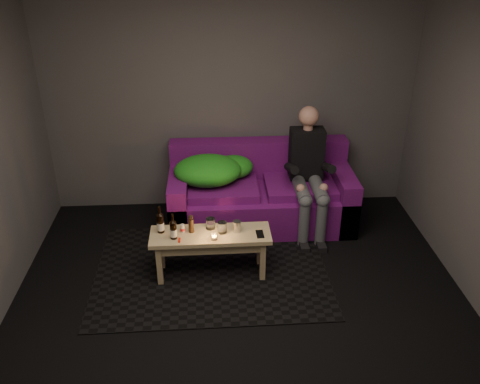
% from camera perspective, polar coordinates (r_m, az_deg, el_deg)
% --- Properties ---
extents(floor, '(4.50, 4.50, 0.00)m').
position_cam_1_polar(floor, '(4.23, 0.44, -15.95)').
color(floor, black).
rests_on(floor, ground).
extents(room, '(4.50, 4.50, 4.50)m').
position_cam_1_polar(room, '(3.75, 0.04, 7.81)').
color(room, silver).
rests_on(room, ground).
extents(rug, '(2.21, 1.61, 0.01)m').
position_cam_1_polar(rug, '(4.91, -3.21, -8.70)').
color(rug, black).
rests_on(rug, floor).
extents(sofa, '(1.95, 0.88, 0.84)m').
position_cam_1_polar(sofa, '(5.55, 2.31, -0.38)').
color(sofa, '#5D0D66').
rests_on(sofa, floor).
extents(green_blanket, '(0.86, 0.59, 0.29)m').
position_cam_1_polar(green_blanket, '(5.37, -3.17, 2.51)').
color(green_blanket, '#2B931A').
rests_on(green_blanket, sofa).
extents(person, '(0.35, 0.81, 1.30)m').
position_cam_1_polar(person, '(5.31, 7.70, 2.50)').
color(person, black).
rests_on(person, sofa).
extents(coffee_table, '(1.10, 0.36, 0.45)m').
position_cam_1_polar(coffee_table, '(4.66, -3.32, -5.48)').
color(coffee_table, tan).
rests_on(coffee_table, rug).
extents(beer_bottle_a, '(0.07, 0.07, 0.26)m').
position_cam_1_polar(beer_bottle_a, '(4.64, -8.93, -3.44)').
color(beer_bottle_a, black).
rests_on(beer_bottle_a, coffee_table).
extents(beer_bottle_b, '(0.06, 0.06, 0.25)m').
position_cam_1_polar(beer_bottle_b, '(4.53, -7.50, -4.19)').
color(beer_bottle_b, black).
rests_on(beer_bottle_b, coffee_table).
extents(salt_shaker, '(0.04, 0.04, 0.08)m').
position_cam_1_polar(salt_shaker, '(4.64, -6.47, -4.06)').
color(salt_shaker, silver).
rests_on(salt_shaker, coffee_table).
extents(pepper_mill, '(0.06, 0.06, 0.13)m').
position_cam_1_polar(pepper_mill, '(4.62, -5.51, -3.79)').
color(pepper_mill, black).
rests_on(pepper_mill, coffee_table).
extents(tumbler_back, '(0.10, 0.10, 0.10)m').
position_cam_1_polar(tumbler_back, '(4.67, -3.33, -3.55)').
color(tumbler_back, white).
rests_on(tumbler_back, coffee_table).
extents(tealight, '(0.06, 0.06, 0.05)m').
position_cam_1_polar(tealight, '(4.52, -2.92, -5.11)').
color(tealight, white).
rests_on(tealight, coffee_table).
extents(tumbler_front, '(0.09, 0.09, 0.11)m').
position_cam_1_polar(tumbler_front, '(4.60, -2.01, -4.00)').
color(tumbler_front, white).
rests_on(tumbler_front, coffee_table).
extents(steel_cup, '(0.08, 0.08, 0.10)m').
position_cam_1_polar(steel_cup, '(4.61, -0.35, -3.88)').
color(steel_cup, '#ABACB2').
rests_on(steel_cup, coffee_table).
extents(smartphone, '(0.07, 0.14, 0.01)m').
position_cam_1_polar(smartphone, '(4.60, 2.25, -4.74)').
color(smartphone, black).
rests_on(smartphone, coffee_table).
extents(red_lighter, '(0.02, 0.07, 0.01)m').
position_cam_1_polar(red_lighter, '(4.54, -6.82, -5.39)').
color(red_lighter, red).
rests_on(red_lighter, coffee_table).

